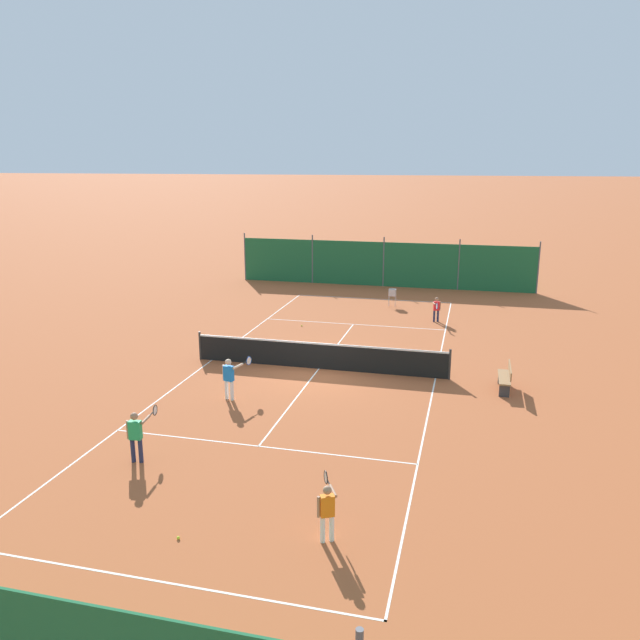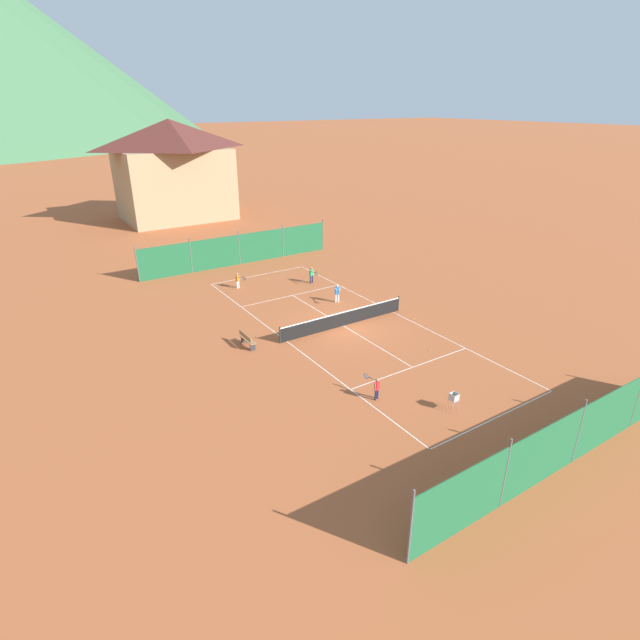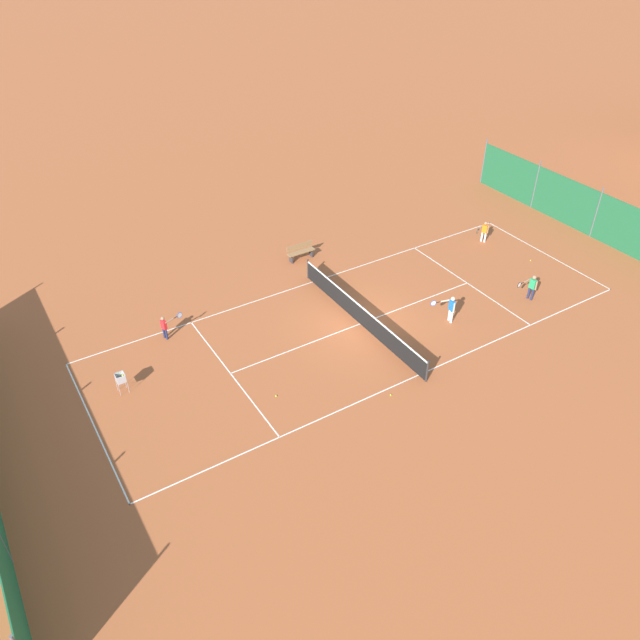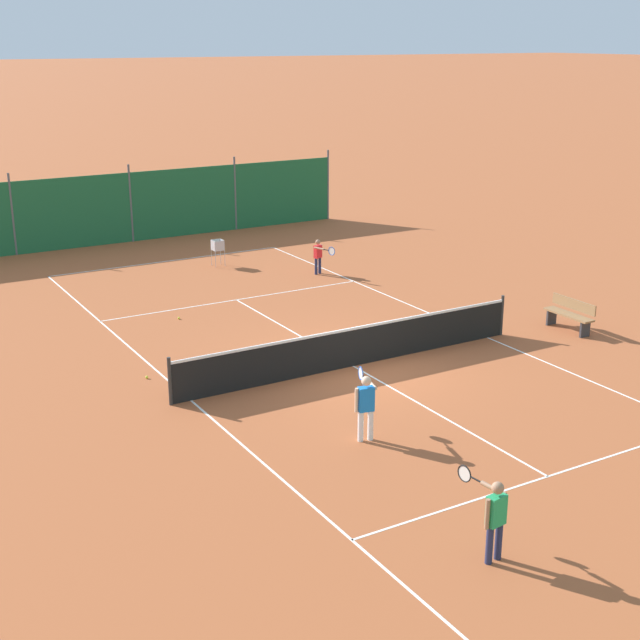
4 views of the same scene
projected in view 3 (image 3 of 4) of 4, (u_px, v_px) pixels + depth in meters
name	position (u px, v px, depth m)	size (l,w,h in m)	color
ground_plane	(360.00, 324.00, 27.91)	(600.00, 600.00, 0.00)	#A8542D
court_line_markings	(360.00, 324.00, 27.91)	(8.25, 23.85, 0.01)	white
tennis_net	(361.00, 315.00, 27.62)	(9.18, 0.08, 1.06)	#2D2D2D
windscreen_fence_far	(596.00, 215.00, 33.76)	(17.28, 0.08, 2.90)	#1E6038
player_far_baseline	(532.00, 286.00, 29.05)	(0.44, 1.09, 1.30)	#23284C
player_far_service	(451.00, 307.00, 27.61)	(0.64, 1.03, 1.32)	white
player_near_service	(484.00, 231.00, 33.59)	(0.47, 1.02, 1.19)	white
player_near_baseline	(165.00, 325.00, 26.68)	(0.38, 1.01, 1.15)	#23284C
tennis_ball_mid_court	(276.00, 396.00, 24.05)	(0.07, 0.07, 0.07)	#CCE033
tennis_ball_service_box	(531.00, 260.00, 32.34)	(0.07, 0.07, 0.07)	#CCE033
tennis_ball_alley_left	(391.00, 395.00, 24.10)	(0.07, 0.07, 0.07)	#CCE033
ball_hopper	(121.00, 379.00, 23.90)	(0.36, 0.36, 0.89)	#B7B7BC
courtside_bench	(301.00, 251.00, 32.27)	(0.36, 1.50, 0.84)	olive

